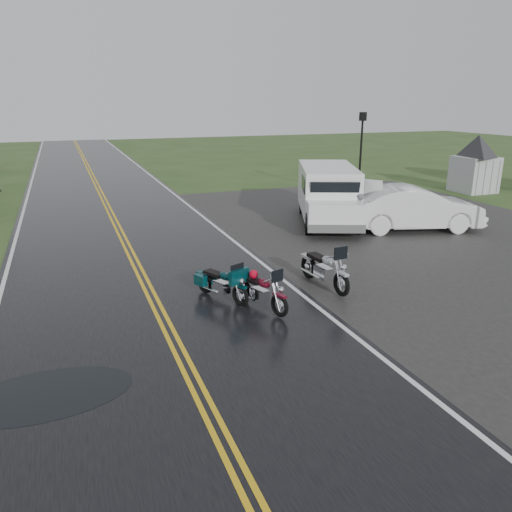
{
  "coord_description": "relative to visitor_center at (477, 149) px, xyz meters",
  "views": [
    {
      "loc": [
        -1.87,
        -10.07,
        5.07
      ],
      "look_at": [
        2.8,
        2.0,
        1.0
      ],
      "focal_mm": 35.0,
      "sensor_mm": 36.0,
      "label": 1
    }
  ],
  "objects": [
    {
      "name": "person_at_van",
      "position": [
        -11.34,
        -5.81,
        -1.6
      ],
      "size": [
        0.69,
        0.58,
        1.61
      ],
      "primitive_type": "imported",
      "rotation": [
        0.0,
        0.0,
        3.54
      ],
      "color": "#525257",
      "rests_on": "ground"
    },
    {
      "name": "van_white",
      "position": [
        -13.1,
        -5.15,
        -1.19
      ],
      "size": [
        4.51,
        6.59,
        2.43
      ],
      "primitive_type": null,
      "rotation": [
        0.0,
        0.0,
        -0.39
      ],
      "color": "white",
      "rests_on": "ground"
    },
    {
      "name": "visitor_center",
      "position": [
        0.0,
        0.0,
        0.0
      ],
      "size": [
        16.0,
        10.0,
        4.8
      ],
      "primitive_type": null,
      "color": "#A8AAAD",
      "rests_on": "ground"
    },
    {
      "name": "motorcycle_red",
      "position": [
        -17.36,
        -11.97,
        -1.82
      ],
      "size": [
        1.3,
        2.08,
        1.16
      ],
      "primitive_type": null,
      "rotation": [
        0.0,
        0.0,
        0.32
      ],
      "color": "#5A0A1A",
      "rests_on": "ground"
    },
    {
      "name": "road",
      "position": [
        -20.0,
        -2.0,
        -2.38
      ],
      "size": [
        8.0,
        100.0,
        0.04
      ],
      "primitive_type": "cube",
      "color": "black",
      "rests_on": "ground"
    },
    {
      "name": "motorcycle_silver",
      "position": [
        -15.29,
        -11.35,
        -1.74
      ],
      "size": [
        1.01,
        2.31,
        1.33
      ],
      "primitive_type": null,
      "rotation": [
        0.0,
        0.0,
        0.09
      ],
      "color": "#AEB0B6",
      "rests_on": "ground"
    },
    {
      "name": "lamp_post_far_right",
      "position": [
        -7.28,
        0.55,
        -0.14
      ],
      "size": [
        0.39,
        0.39,
        4.52
      ],
      "primitive_type": null,
      "color": "black",
      "rests_on": "ground"
    },
    {
      "name": "motorcycle_teal",
      "position": [
        -18.02,
        -11.02,
        -1.84
      ],
      "size": [
        1.41,
        2.0,
        1.12
      ],
      "primitive_type": null,
      "rotation": [
        0.0,
        0.0,
        0.43
      ],
      "color": "#043136",
      "rests_on": "ground"
    },
    {
      "name": "sedan_white",
      "position": [
        -8.9,
        -6.04,
        -1.52
      ],
      "size": [
        5.66,
        3.27,
        1.76
      ],
      "primitive_type": "imported",
      "rotation": [
        0.0,
        0.0,
        1.29
      ],
      "color": "silver",
      "rests_on": "ground"
    },
    {
      "name": "ground",
      "position": [
        -20.0,
        -12.0,
        -2.4
      ],
      "size": [
        120.0,
        120.0,
        0.0
      ],
      "primitive_type": "plane",
      "color": "#2D471E",
      "rests_on": "ground"
    },
    {
      "name": "parking_pad",
      "position": [
        -9.0,
        -7.0,
        -2.38
      ],
      "size": [
        14.0,
        24.0,
        0.03
      ],
      "primitive_type": "cube",
      "color": "black",
      "rests_on": "ground"
    }
  ]
}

